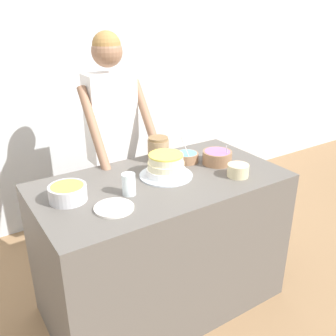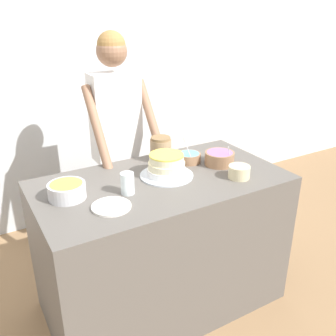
{
  "view_description": "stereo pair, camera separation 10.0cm",
  "coord_description": "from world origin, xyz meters",
  "px_view_note": "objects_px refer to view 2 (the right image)",
  "views": [
    {
      "loc": [
        -1.08,
        -1.33,
        1.9
      ],
      "look_at": [
        0.02,
        0.37,
        1.02
      ],
      "focal_mm": 40.0,
      "sensor_mm": 36.0,
      "label": 1
    },
    {
      "loc": [
        -1.0,
        -1.39,
        1.9
      ],
      "look_at": [
        0.02,
        0.37,
        1.02
      ],
      "focal_mm": 40.0,
      "sensor_mm": 36.0,
      "label": 2
    }
  ],
  "objects_px": {
    "drinking_glass": "(127,183)",
    "cake": "(167,167)",
    "person_baker": "(116,126)",
    "ceramic_plate": "(111,207)",
    "frosting_bowl_purple": "(219,158)",
    "frosting_bowl_pink": "(239,171)",
    "frosting_bowl_olive": "(67,190)",
    "frosting_bowl_blue": "(189,157)",
    "stoneware_jar": "(161,149)"
  },
  "relations": [
    {
      "from": "stoneware_jar",
      "to": "frosting_bowl_purple",
      "type": "bearing_deg",
      "value": -40.4
    },
    {
      "from": "frosting_bowl_olive",
      "to": "frosting_bowl_blue",
      "type": "xyz_separation_m",
      "value": [
        0.86,
        0.1,
        -0.01
      ]
    },
    {
      "from": "person_baker",
      "to": "frosting_bowl_purple",
      "type": "distance_m",
      "value": 0.8
    },
    {
      "from": "cake",
      "to": "ceramic_plate",
      "type": "height_order",
      "value": "cake"
    },
    {
      "from": "frosting_bowl_pink",
      "to": "stoneware_jar",
      "type": "xyz_separation_m",
      "value": [
        -0.28,
        0.49,
        0.04
      ]
    },
    {
      "from": "person_baker",
      "to": "frosting_bowl_pink",
      "type": "bearing_deg",
      "value": -63.88
    },
    {
      "from": "cake",
      "to": "person_baker",
      "type": "bearing_deg",
      "value": 95.26
    },
    {
      "from": "frosting_bowl_pink",
      "to": "person_baker",
      "type": "bearing_deg",
      "value": 116.12
    },
    {
      "from": "person_baker",
      "to": "frosting_bowl_blue",
      "type": "xyz_separation_m",
      "value": [
        0.3,
        -0.51,
        -0.13
      ]
    },
    {
      "from": "frosting_bowl_olive",
      "to": "frosting_bowl_blue",
      "type": "height_order",
      "value": "frosting_bowl_blue"
    },
    {
      "from": "frosting_bowl_pink",
      "to": "frosting_bowl_blue",
      "type": "height_order",
      "value": "frosting_bowl_blue"
    },
    {
      "from": "frosting_bowl_purple",
      "to": "ceramic_plate",
      "type": "height_order",
      "value": "frosting_bowl_purple"
    },
    {
      "from": "frosting_bowl_purple",
      "to": "frosting_bowl_pink",
      "type": "bearing_deg",
      "value": -96.28
    },
    {
      "from": "ceramic_plate",
      "to": "cake",
      "type": "bearing_deg",
      "value": 23.86
    },
    {
      "from": "frosting_bowl_pink",
      "to": "stoneware_jar",
      "type": "bearing_deg",
      "value": 119.6
    },
    {
      "from": "cake",
      "to": "drinking_glass",
      "type": "xyz_separation_m",
      "value": [
        -0.3,
        -0.09,
        -0.0
      ]
    },
    {
      "from": "cake",
      "to": "frosting_bowl_purple",
      "type": "distance_m",
      "value": 0.4
    },
    {
      "from": "person_baker",
      "to": "frosting_bowl_blue",
      "type": "height_order",
      "value": "person_baker"
    },
    {
      "from": "person_baker",
      "to": "ceramic_plate",
      "type": "relative_size",
      "value": 8.42
    },
    {
      "from": "frosting_bowl_purple",
      "to": "stoneware_jar",
      "type": "bearing_deg",
      "value": 139.6
    },
    {
      "from": "stoneware_jar",
      "to": "drinking_glass",
      "type": "bearing_deg",
      "value": -139.84
    },
    {
      "from": "cake",
      "to": "frosting_bowl_purple",
      "type": "height_order",
      "value": "frosting_bowl_purple"
    },
    {
      "from": "cake",
      "to": "frosting_bowl_pink",
      "type": "relative_size",
      "value": 2.51
    },
    {
      "from": "frosting_bowl_pink",
      "to": "frosting_bowl_blue",
      "type": "bearing_deg",
      "value": 109.14
    },
    {
      "from": "frosting_bowl_purple",
      "to": "frosting_bowl_pink",
      "type": "height_order",
      "value": "frosting_bowl_purple"
    },
    {
      "from": "frosting_bowl_blue",
      "to": "frosting_bowl_olive",
      "type": "bearing_deg",
      "value": -173.39
    },
    {
      "from": "person_baker",
      "to": "cake",
      "type": "xyz_separation_m",
      "value": [
        0.06,
        -0.63,
        -0.1
      ]
    },
    {
      "from": "drinking_glass",
      "to": "stoneware_jar",
      "type": "bearing_deg",
      "value": 40.16
    },
    {
      "from": "person_baker",
      "to": "ceramic_plate",
      "type": "xyz_separation_m",
      "value": [
        -0.39,
        -0.83,
        -0.16
      ]
    },
    {
      "from": "person_baker",
      "to": "frosting_bowl_purple",
      "type": "xyz_separation_m",
      "value": [
        0.45,
        -0.64,
        -0.12
      ]
    },
    {
      "from": "frosting_bowl_pink",
      "to": "ceramic_plate",
      "type": "bearing_deg",
      "value": 176.81
    },
    {
      "from": "stoneware_jar",
      "to": "frosting_bowl_pink",
      "type": "bearing_deg",
      "value": -60.4
    },
    {
      "from": "frosting_bowl_purple",
      "to": "ceramic_plate",
      "type": "distance_m",
      "value": 0.86
    },
    {
      "from": "frosting_bowl_olive",
      "to": "ceramic_plate",
      "type": "distance_m",
      "value": 0.28
    },
    {
      "from": "frosting_bowl_blue",
      "to": "stoneware_jar",
      "type": "distance_m",
      "value": 0.2
    },
    {
      "from": "ceramic_plate",
      "to": "frosting_bowl_blue",
      "type": "bearing_deg",
      "value": 24.74
    },
    {
      "from": "drinking_glass",
      "to": "cake",
      "type": "bearing_deg",
      "value": 17.02
    },
    {
      "from": "frosting_bowl_blue",
      "to": "drinking_glass",
      "type": "height_order",
      "value": "frosting_bowl_blue"
    },
    {
      "from": "frosting_bowl_blue",
      "to": "ceramic_plate",
      "type": "distance_m",
      "value": 0.76
    },
    {
      "from": "frosting_bowl_olive",
      "to": "person_baker",
      "type": "bearing_deg",
      "value": 47.73
    },
    {
      "from": "cake",
      "to": "frosting_bowl_pink",
      "type": "bearing_deg",
      "value": -33.24
    },
    {
      "from": "frosting_bowl_purple",
      "to": "frosting_bowl_blue",
      "type": "bearing_deg",
      "value": 138.48
    },
    {
      "from": "frosting_bowl_pink",
      "to": "ceramic_plate",
      "type": "relative_size",
      "value": 0.63
    },
    {
      "from": "person_baker",
      "to": "stoneware_jar",
      "type": "relative_size",
      "value": 10.6
    },
    {
      "from": "frosting_bowl_blue",
      "to": "drinking_glass",
      "type": "distance_m",
      "value": 0.59
    },
    {
      "from": "frosting_bowl_olive",
      "to": "ceramic_plate",
      "type": "xyz_separation_m",
      "value": [
        0.17,
        -0.22,
        -0.04
      ]
    },
    {
      "from": "frosting_bowl_pink",
      "to": "drinking_glass",
      "type": "distance_m",
      "value": 0.69
    },
    {
      "from": "cake",
      "to": "frosting_bowl_pink",
      "type": "height_order",
      "value": "cake"
    },
    {
      "from": "frosting_bowl_pink",
      "to": "frosting_bowl_purple",
      "type": "bearing_deg",
      "value": 83.72
    },
    {
      "from": "frosting_bowl_olive",
      "to": "stoneware_jar",
      "type": "distance_m",
      "value": 0.74
    }
  ]
}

